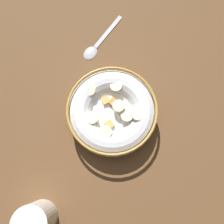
# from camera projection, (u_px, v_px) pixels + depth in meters

# --- Properties ---
(ground_plane) EXTENTS (1.34, 1.34, 0.02)m
(ground_plane) POSITION_uv_depth(u_px,v_px,m) (112.00, 116.00, 0.58)
(ground_plane) COLOR brown
(cereal_bowl) EXTENTS (0.20, 0.20, 0.06)m
(cereal_bowl) POSITION_uv_depth(u_px,v_px,m) (112.00, 112.00, 0.54)
(cereal_bowl) COLOR silver
(cereal_bowl) RESTS_ON ground_plane
(spoon) EXTENTS (0.14, 0.08, 0.01)m
(spoon) POSITION_uv_depth(u_px,v_px,m) (95.00, 46.00, 0.60)
(spoon) COLOR #A5A5AD
(spoon) RESTS_ON ground_plane
(coffee_mug) EXTENTS (0.10, 0.07, 0.09)m
(coffee_mug) POSITION_uv_depth(u_px,v_px,m) (35.00, 221.00, 0.47)
(coffee_mug) COLOR white
(coffee_mug) RESTS_ON ground_plane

